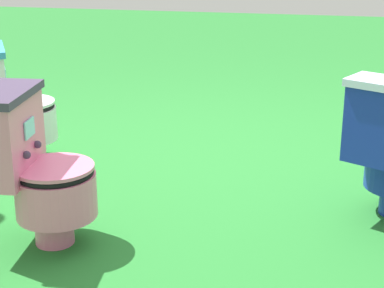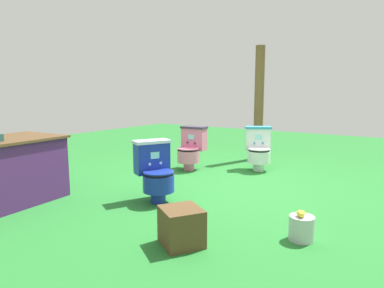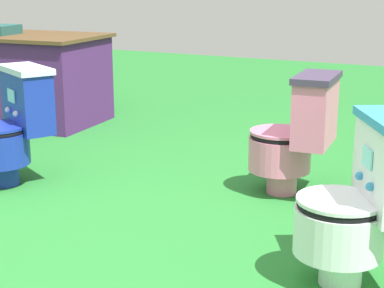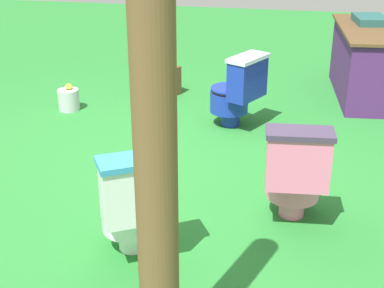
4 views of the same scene
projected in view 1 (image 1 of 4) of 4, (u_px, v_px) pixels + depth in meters
The scene contains 3 objects.
ground at pixel (212, 166), 3.96m from camera, with size 14.00×14.00×0.00m, color #26752D.
toilet_white at pixel (9, 104), 3.92m from camera, with size 0.63×0.59×0.73m.
toilet_pink at pixel (35, 167), 2.92m from camera, with size 0.53×0.45×0.73m.
Camera 1 is at (-0.63, 3.65, 1.42)m, focal length 60.79 mm.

